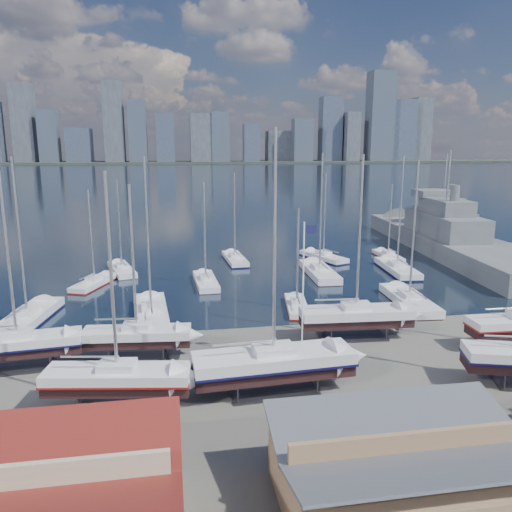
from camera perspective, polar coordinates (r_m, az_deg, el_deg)
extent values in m
plane|color=#605E59|center=(41.01, 6.57, -12.64)|extent=(1400.00, 1400.00, 0.00)
cube|color=#1A273B|center=(346.27, -7.96, 9.22)|extent=(1400.00, 600.00, 0.40)
cube|color=#2D332D|center=(605.98, -8.77, 10.54)|extent=(1400.00, 80.00, 2.20)
cube|color=#595E66|center=(625.97, -24.98, 13.56)|extent=(22.49, 24.47, 83.83)
cube|color=#3D4756|center=(612.36, -22.58, 12.51)|extent=(19.55, 21.83, 55.97)
cube|color=#475166|center=(612.57, -19.51, 11.86)|extent=(26.03, 30.49, 37.14)
cube|color=#595E66|center=(596.38, -15.95, 14.52)|extent=(21.60, 16.58, 87.63)
cube|color=#3D4756|center=(595.36, -13.36, 13.69)|extent=(19.42, 28.42, 67.60)
cube|color=#475166|center=(597.40, -10.32, 13.17)|extent=(20.24, 23.80, 54.09)
cube|color=#595E66|center=(595.25, -6.29, 13.29)|extent=(24.62, 19.72, 54.00)
cube|color=#3D4756|center=(595.24, -4.12, 13.42)|extent=(20.75, 17.93, 55.97)
cube|color=#475166|center=(598.14, -0.53, 12.83)|extent=(18.36, 16.25, 43.03)
cube|color=#595E66|center=(623.37, 2.55, 12.45)|extent=(28.49, 22.03, 35.69)
cube|color=#3D4756|center=(612.07, 5.31, 13.05)|extent=(23.34, 17.87, 49.11)
cube|color=#475166|center=(637.72, 8.50, 14.14)|extent=(25.35, 19.79, 75.95)
cube|color=#595E66|center=(638.91, 10.71, 13.24)|extent=(17.00, 27.45, 57.67)
cube|color=#3D4756|center=(653.46, 13.96, 15.19)|extent=(29.28, 24.05, 106.04)
cube|color=#475166|center=(674.48, 16.13, 13.62)|extent=(30.82, 28.37, 74.41)
cube|color=#595E66|center=(689.45, 18.38, 13.57)|extent=(21.74, 17.03, 77.48)
cube|color=maroon|center=(24.88, -27.00, -21.76)|extent=(14.70, 9.45, 1.41)
cube|color=#8C6B4C|center=(27.33, 16.81, -23.36)|extent=(12.00, 8.00, 3.00)
cube|color=#51545D|center=(26.22, 17.10, -19.72)|extent=(12.60, 8.40, 1.27)
cube|color=#2D2D33|center=(44.75, -25.36, -11.50)|extent=(5.47, 2.95, 0.16)
cube|color=black|center=(44.19, -25.54, -9.71)|extent=(9.72, 3.27, 0.76)
cube|color=silver|center=(43.93, -25.64, -8.78)|extent=(9.76, 3.67, 0.76)
cube|color=#0E0D42|center=(44.05, -25.59, -9.21)|extent=(9.86, 3.71, 0.15)
cube|color=silver|center=(43.72, -25.71, -8.01)|extent=(2.54, 1.85, 0.50)
cylinder|color=#B2B2B7|center=(42.12, -26.48, -0.06)|extent=(0.22, 0.22, 12.87)
cube|color=#2D2D33|center=(36.53, -15.34, -16.16)|extent=(5.65, 3.26, 0.16)
cube|color=black|center=(35.85, -15.48, -14.04)|extent=(9.94, 3.81, 0.78)
cube|color=silver|center=(35.52, -15.55, -12.91)|extent=(10.00, 4.21, 0.78)
cube|color=maroon|center=(35.67, -15.52, -13.43)|extent=(10.10, 4.26, 0.16)
cube|color=silver|center=(35.26, -15.61, -11.97)|extent=(2.65, 1.99, 0.50)
cylinder|color=#B2B2B7|center=(33.24, -16.23, -2.00)|extent=(0.22, 0.22, 13.09)
cube|color=#2D2D33|center=(43.62, -13.32, -11.21)|extent=(5.02, 2.67, 0.16)
cube|color=black|center=(43.07, -13.42, -9.41)|extent=(8.94, 2.92, 0.70)
cube|color=silver|center=(42.82, -13.46, -8.54)|extent=(8.98, 3.29, 0.70)
cube|color=silver|center=(42.61, -13.50, -7.78)|extent=(2.33, 1.68, 0.50)
cylinder|color=#B2B2B7|center=(41.06, -13.89, -0.31)|extent=(0.22, 0.22, 11.85)
cube|color=#2D2D33|center=(37.24, 2.01, -15.13)|extent=(6.48, 3.28, 0.16)
cube|color=black|center=(36.54, 2.03, -12.93)|extent=(11.62, 3.44, 0.92)
cube|color=silver|center=(36.16, 2.04, -11.61)|extent=(11.65, 3.92, 0.92)
cube|color=#0E0D42|center=(36.33, 2.03, -12.22)|extent=(11.77, 3.96, 0.18)
cube|color=silver|center=(35.88, 2.05, -10.57)|extent=(2.98, 2.10, 0.50)
cylinder|color=#B2B2B7|center=(33.70, 2.14, 1.26)|extent=(0.22, 0.22, 15.49)
cube|color=#2D2D33|center=(47.74, 11.26, -9.02)|extent=(5.80, 2.94, 0.16)
cube|color=black|center=(47.22, 11.34, -7.29)|extent=(10.40, 3.10, 0.82)
cube|color=silver|center=(46.95, 11.38, -6.35)|extent=(10.42, 3.53, 0.82)
cube|color=silver|center=(46.75, 11.42, -5.58)|extent=(2.67, 1.88, 0.50)
cylinder|color=#B2B2B7|center=(45.19, 11.77, 2.51)|extent=(0.22, 0.22, 13.85)
cube|color=black|center=(55.49, -24.57, -7.32)|extent=(4.53, 11.69, 0.91)
cube|color=silver|center=(55.21, -24.65, -6.42)|extent=(5.01, 11.77, 0.91)
cube|color=#0E0D42|center=(55.34, -24.61, -6.83)|extent=(5.06, 11.89, 0.18)
cube|color=silver|center=(55.01, -24.72, -5.72)|extent=(2.35, 3.12, 0.50)
cylinder|color=#B2B2B7|center=(53.34, -25.42, 1.93)|extent=(0.22, 0.22, 15.40)
cube|color=black|center=(66.98, -17.94, -3.46)|extent=(5.02, 8.63, 0.68)
cube|color=silver|center=(66.81, -17.98, -2.90)|extent=(5.35, 8.76, 0.68)
cube|color=maroon|center=(66.89, -17.96, -3.16)|extent=(5.40, 8.85, 0.14)
cube|color=silver|center=(66.67, -18.01, -2.41)|extent=(2.11, 2.50, 0.50)
cylinder|color=#B2B2B7|center=(65.56, -18.33, 2.23)|extent=(0.22, 0.22, 11.46)
cube|color=black|center=(72.91, -15.05, -2.04)|extent=(4.51, 9.28, 0.72)
cube|color=silver|center=(72.74, -15.08, -1.49)|extent=(4.88, 9.38, 0.72)
cube|color=silver|center=(72.60, -15.11, -1.02)|extent=(2.07, 2.58, 0.50)
cylinder|color=#B2B2B7|center=(71.54, -15.37, 3.54)|extent=(0.22, 0.22, 12.19)
cube|color=black|center=(53.21, -11.84, -7.26)|extent=(3.48, 11.57, 0.91)
cube|color=silver|center=(52.91, -11.88, -6.32)|extent=(3.96, 11.60, 0.91)
cube|color=#0E0D42|center=(53.05, -11.86, -6.75)|extent=(4.00, 11.72, 0.18)
cube|color=silver|center=(52.70, -11.91, -5.60)|extent=(2.11, 2.98, 0.50)
cylinder|color=#B2B2B7|center=(50.95, -12.28, 2.41)|extent=(0.22, 0.22, 15.40)
cube|color=black|center=(64.57, -5.74, -3.51)|extent=(2.56, 9.21, 0.73)
cube|color=silver|center=(64.38, -5.76, -2.88)|extent=(2.94, 9.23, 0.73)
cube|color=silver|center=(64.22, -5.77, -2.35)|extent=(1.63, 2.35, 0.50)
cylinder|color=#B2B2B7|center=(63.00, -5.88, 2.86)|extent=(0.22, 0.22, 12.32)
cube|color=black|center=(77.12, -2.42, -0.87)|extent=(2.78, 9.58, 0.76)
cube|color=silver|center=(76.95, -2.42, -0.32)|extent=(3.18, 9.60, 0.76)
cube|color=#0E0D42|center=(77.03, -2.42, -0.57)|extent=(3.21, 9.70, 0.15)
cube|color=silver|center=(76.82, -2.43, 0.14)|extent=(1.72, 2.45, 0.50)
cylinder|color=#B2B2B7|center=(75.78, -2.47, 4.69)|extent=(0.22, 0.22, 12.79)
cube|color=black|center=(54.83, 4.67, -6.31)|extent=(2.97, 7.85, 0.61)
cube|color=silver|center=(54.64, 4.68, -5.70)|extent=(3.29, 7.90, 0.61)
cube|color=maroon|center=(54.73, 4.68, -5.98)|extent=(3.33, 7.98, 0.12)
cube|color=silver|center=(54.47, 4.69, -5.14)|extent=(1.57, 2.09, 0.50)
cylinder|color=#B2B2B7|center=(53.22, 4.78, -0.08)|extent=(0.22, 0.22, 10.34)
cube|color=black|center=(69.39, 7.23, -2.50)|extent=(3.18, 11.61, 0.92)
cube|color=silver|center=(69.16, 7.25, -1.76)|extent=(3.66, 11.63, 0.92)
cube|color=silver|center=(68.99, 7.27, -1.19)|extent=(2.04, 2.95, 0.50)
cylinder|color=#B2B2B7|center=(67.66, 7.44, 5.02)|extent=(0.22, 0.22, 15.55)
cube|color=black|center=(79.35, 7.70, -0.59)|extent=(5.44, 9.54, 0.75)
cube|color=silver|center=(79.19, 7.72, -0.07)|extent=(5.80, 9.68, 0.75)
cube|color=#0E0D42|center=(79.26, 7.71, -0.31)|extent=(5.86, 9.78, 0.15)
cube|color=silver|center=(79.06, 7.73, 0.38)|extent=(2.31, 2.75, 0.50)
cylinder|color=#B2B2B7|center=(78.05, 7.86, 4.74)|extent=(0.22, 0.22, 12.64)
cube|color=black|center=(58.93, 17.05, -5.61)|extent=(3.37, 11.23, 0.89)
cube|color=silver|center=(58.67, 17.11, -4.78)|extent=(3.84, 11.26, 0.89)
cube|color=silver|center=(58.48, 17.15, -4.13)|extent=(2.04, 2.89, 0.50)
cylinder|color=#B2B2B7|center=(56.94, 17.60, 2.87)|extent=(0.22, 0.22, 14.95)
cube|color=black|center=(73.58, 15.78, -2.01)|extent=(3.72, 11.47, 0.90)
cube|color=silver|center=(73.37, 15.82, -1.33)|extent=(4.19, 11.51, 0.90)
cube|color=#0E0D42|center=(73.46, 15.80, -1.65)|extent=(4.23, 11.63, 0.18)
cube|color=silver|center=(73.21, 15.85, -0.80)|extent=(2.15, 2.98, 0.50)
cylinder|color=#B2B2B7|center=(71.98, 16.19, 4.92)|extent=(0.22, 0.22, 15.21)
cube|color=black|center=(82.24, 14.84, -0.42)|extent=(2.15, 8.24, 0.66)
cube|color=silver|center=(82.10, 14.86, 0.03)|extent=(2.50, 8.24, 0.66)
cube|color=maroon|center=(82.17, 14.85, -0.18)|extent=(2.52, 8.33, 0.13)
cube|color=silver|center=(81.99, 14.89, 0.42)|extent=(1.43, 2.08, 0.50)
cylinder|color=#B2B2B7|center=(81.11, 15.09, 4.08)|extent=(0.22, 0.22, 11.06)
cube|color=slate|center=(90.12, 20.57, 0.77)|extent=(13.59, 54.13, 4.82)
cube|color=slate|center=(89.44, 20.77, 3.42)|extent=(8.59, 19.31, 3.60)
cube|color=slate|center=(89.07, 20.92, 5.32)|extent=(6.13, 11.15, 2.40)
cube|color=slate|center=(93.77, 19.62, 6.77)|extent=(6.48, 5.90, 1.20)
cylinder|color=#B2B2B7|center=(88.67, 21.17, 8.66)|extent=(0.30, 0.30, 8.00)
cube|color=slate|center=(100.98, 20.34, 1.89)|extent=(7.18, 41.78, 3.75)
cube|color=slate|center=(100.43, 20.50, 3.95)|extent=(5.52, 14.66, 3.60)
cube|color=slate|center=(100.09, 20.62, 5.65)|extent=(4.11, 8.39, 2.40)
cube|color=slate|center=(103.52, 19.52, 6.87)|extent=(4.72, 4.23, 1.20)
cylinder|color=#B2B2B7|center=(99.70, 20.85, 8.62)|extent=(0.30, 0.30, 8.00)
imported|color=gray|center=(30.45, -12.78, -20.69)|extent=(3.60, 4.95, 1.57)
imported|color=gray|center=(33.02, 12.34, -17.91)|extent=(4.86, 3.14, 1.51)
imported|color=gray|center=(31.06, 12.80, -20.01)|extent=(2.85, 5.64, 1.53)
cylinder|color=white|center=(39.79, 5.38, -4.42)|extent=(0.12, 0.12, 11.65)
cube|color=#161544|center=(38.76, 6.23, 3.06)|extent=(0.97, 0.05, 0.68)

